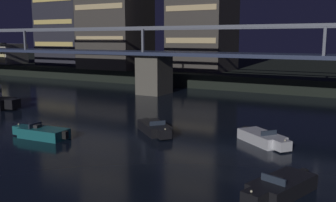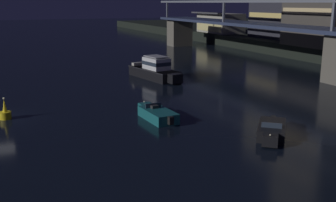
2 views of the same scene
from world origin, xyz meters
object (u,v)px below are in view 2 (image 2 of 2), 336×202
at_px(speedboat_mid_left, 272,131).
at_px(speedboat_mid_center, 157,114).
at_px(cabin_cruiser_near_left, 155,70).
at_px(channel_buoy, 5,113).
at_px(waterfront_pavilion, 220,23).

distance_m(speedboat_mid_left, speedboat_mid_center, 9.10).
height_order(cabin_cruiser_near_left, channel_buoy, cabin_cruiser_near_left).
bearing_deg(speedboat_mid_center, speedboat_mid_left, 38.98).
bearing_deg(cabin_cruiser_near_left, channel_buoy, -56.55).
bearing_deg(waterfront_pavilion, channel_buoy, -44.78).
distance_m(waterfront_pavilion, channel_buoy, 68.69).
bearing_deg(waterfront_pavilion, cabin_cruiser_near_left, -39.74).
distance_m(waterfront_pavilion, cabin_cruiser_near_left, 48.51).
bearing_deg(speedboat_mid_center, waterfront_pavilion, 145.14).
xyz_separation_m(waterfront_pavilion, speedboat_mid_center, (53.48, -37.26, -4.02)).
height_order(speedboat_mid_left, speedboat_mid_center, same).
bearing_deg(speedboat_mid_left, waterfront_pavilion, 152.49).
bearing_deg(channel_buoy, speedboat_mid_left, 54.70).
height_order(waterfront_pavilion, speedboat_mid_center, waterfront_pavilion).
height_order(cabin_cruiser_near_left, speedboat_mid_left, cabin_cruiser_near_left).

